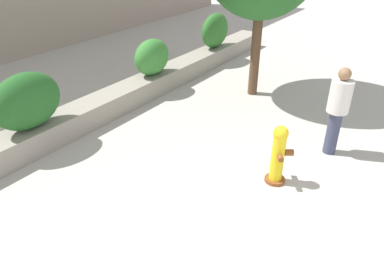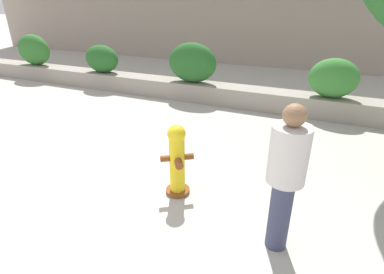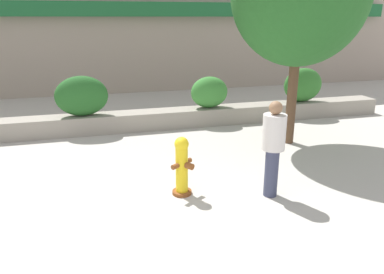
# 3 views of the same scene
# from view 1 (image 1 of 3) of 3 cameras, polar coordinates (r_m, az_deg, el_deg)

# --- Properties ---
(planter_wall_low) EXTENTS (18.00, 0.70, 0.50)m
(planter_wall_low) POSITION_cam_1_polar(r_m,az_deg,el_deg) (8.09, -21.37, 0.54)
(planter_wall_low) COLOR gray
(planter_wall_low) RESTS_ON ground
(hedge_bush_2) EXTENTS (1.40, 0.69, 1.08)m
(hedge_bush_2) POSITION_cam_1_polar(r_m,az_deg,el_deg) (7.65, -23.87, 5.00)
(hedge_bush_2) COLOR #235B23
(hedge_bush_2) RESTS_ON planter_wall_low
(hedge_bush_3) EXTENTS (1.11, 0.66, 0.92)m
(hedge_bush_3) POSITION_cam_1_polar(r_m,az_deg,el_deg) (9.86, -6.13, 12.00)
(hedge_bush_3) COLOR #387F33
(hedge_bush_3) RESTS_ON planter_wall_low
(hedge_bush_4) EXTENTS (1.29, 0.56, 1.06)m
(hedge_bush_4) POSITION_cam_1_polar(r_m,az_deg,el_deg) (12.26, 3.55, 15.90)
(hedge_bush_4) COLOR #2D6B28
(hedge_bush_4) RESTS_ON planter_wall_low
(fire_hydrant) EXTENTS (0.49, 0.49, 1.08)m
(fire_hydrant) POSITION_cam_1_polar(r_m,az_deg,el_deg) (6.44, 13.02, -2.58)
(fire_hydrant) COLOR brown
(fire_hydrant) RESTS_ON ground
(pedestrian) EXTENTS (0.44, 0.44, 1.73)m
(pedestrian) POSITION_cam_1_polar(r_m,az_deg,el_deg) (7.43, 21.37, 4.37)
(pedestrian) COLOR #383D56
(pedestrian) RESTS_ON ground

